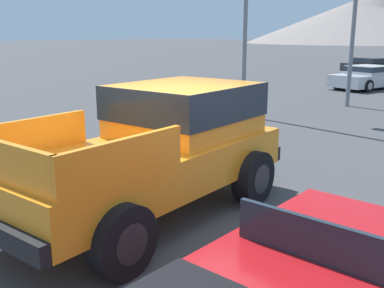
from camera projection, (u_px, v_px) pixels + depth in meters
The scene contains 5 objects.
ground_plane at pixel (170, 220), 6.68m from camera, with size 320.00×320.00×0.00m, color #424244.
orange_pickup_truck at pixel (162, 142), 6.88m from camera, with size 2.65×5.09×1.93m.
parked_car_silver at pixel (369, 77), 22.36m from camera, with size 2.63×4.52×1.15m.
parked_car_dark at pixel (372, 66), 29.58m from camera, with size 4.39×3.15×1.13m.
traffic_light_crosswalk at pixel (337, 1), 15.19m from camera, with size 0.38×3.78×5.39m.
Camera 1 is at (4.50, -4.30, 2.71)m, focal length 42.00 mm.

